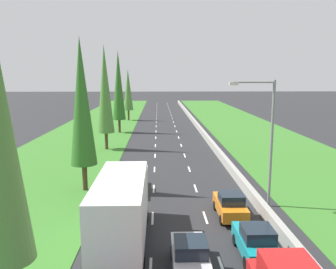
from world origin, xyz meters
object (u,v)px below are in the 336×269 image
(silver_hatchback_centre_lane, at_px, (190,256))
(poplar_tree_third, at_px, (105,89))
(orange_hatchback_right_lane, at_px, (230,205))
(poplar_tree_fifth, at_px, (128,90))
(white_box_truck_left_lane, at_px, (123,210))
(yellow_sedan_left_lane, at_px, (130,181))
(poplar_tree_second, at_px, (82,102))
(street_light_mast, at_px, (267,135))
(poplar_tree_fourth, at_px, (119,85))
(teal_hatchback_right_lane, at_px, (256,242))

(silver_hatchback_centre_lane, xyz_separation_m, poplar_tree_third, (-8.11, 28.12, 6.78))
(orange_hatchback_right_lane, distance_m, poplar_tree_fifth, 52.39)
(white_box_truck_left_lane, distance_m, yellow_sedan_left_lane, 9.51)
(poplar_tree_second, height_order, street_light_mast, poplar_tree_second)
(silver_hatchback_centre_lane, bearing_deg, street_light_mast, 53.58)
(orange_hatchback_right_lane, bearing_deg, poplar_tree_second, 151.86)
(silver_hatchback_centre_lane, bearing_deg, white_box_truck_left_lane, 144.60)
(yellow_sedan_left_lane, distance_m, poplar_tree_fourth, 30.60)
(teal_hatchback_right_lane, distance_m, white_box_truck_left_lane, 7.15)
(street_light_mast, bearing_deg, poplar_tree_third, 125.60)
(silver_hatchback_centre_lane, height_order, street_light_mast, street_light_mast)
(poplar_tree_fourth, distance_m, poplar_tree_fifth, 16.00)
(orange_hatchback_right_lane, xyz_separation_m, poplar_tree_fourth, (-11.18, 34.97, 6.92))
(teal_hatchback_right_lane, bearing_deg, poplar_tree_third, 113.44)
(poplar_tree_third, distance_m, poplar_tree_fourth, 13.23)
(teal_hatchback_right_lane, xyz_separation_m, yellow_sedan_left_lane, (-7.36, 10.55, -0.02))
(teal_hatchback_right_lane, xyz_separation_m, poplar_tree_second, (-11.03, 10.86, 6.38))
(orange_hatchback_right_lane, distance_m, yellow_sedan_left_lane, 8.94)
(silver_hatchback_centre_lane, distance_m, poplar_tree_third, 30.04)
(poplar_tree_fifth, bearing_deg, silver_hatchback_centre_lane, -82.27)
(orange_hatchback_right_lane, height_order, poplar_tree_fifth, poplar_tree_fifth)
(teal_hatchback_right_lane, relative_size, silver_hatchback_centre_lane, 1.00)
(poplar_tree_third, bearing_deg, poplar_tree_fourth, 89.17)
(teal_hatchback_right_lane, xyz_separation_m, poplar_tree_fourth, (-11.45, 40.07, 6.92))
(poplar_tree_third, relative_size, poplar_tree_fourth, 0.98)
(white_box_truck_left_lane, bearing_deg, poplar_tree_second, 112.89)
(white_box_truck_left_lane, relative_size, silver_hatchback_centre_lane, 2.41)
(teal_hatchback_right_lane, height_order, poplar_tree_third, poplar_tree_third)
(poplar_tree_third, xyz_separation_m, street_light_mast, (14.21, -19.85, -2.38))
(poplar_tree_third, bearing_deg, orange_hatchback_right_lane, -62.39)
(teal_hatchback_right_lane, height_order, poplar_tree_fourth, poplar_tree_fourth)
(poplar_tree_fifth, distance_m, street_light_mast, 50.96)
(poplar_tree_second, bearing_deg, white_box_truck_left_lane, -67.11)
(white_box_truck_left_lane, bearing_deg, silver_hatchback_centre_lane, -35.40)
(poplar_tree_second, xyz_separation_m, street_light_mast, (13.60, -3.87, -1.99))
(orange_hatchback_right_lane, bearing_deg, poplar_tree_third, 117.61)
(teal_hatchback_right_lane, height_order, street_light_mast, street_light_mast)
(teal_hatchback_right_lane, xyz_separation_m, silver_hatchback_centre_lane, (-3.53, -1.27, 0.00))
(poplar_tree_second, relative_size, poplar_tree_fifth, 1.15)
(white_box_truck_left_lane, distance_m, poplar_tree_fifth, 55.20)
(silver_hatchback_centre_lane, xyz_separation_m, yellow_sedan_left_lane, (-3.83, 11.82, -0.02))
(orange_hatchback_right_lane, relative_size, poplar_tree_fourth, 0.29)
(street_light_mast, bearing_deg, poplar_tree_fourth, 112.97)
(orange_hatchback_right_lane, relative_size, yellow_sedan_left_lane, 0.87)
(poplar_tree_fourth, bearing_deg, poplar_tree_third, -90.83)
(orange_hatchback_right_lane, bearing_deg, teal_hatchback_right_lane, -86.98)
(poplar_tree_fifth, height_order, street_light_mast, poplar_tree_fifth)
(poplar_tree_fifth, xyz_separation_m, street_light_mast, (13.87, -49.02, -1.19))
(orange_hatchback_right_lane, xyz_separation_m, poplar_tree_third, (-11.37, 21.74, 6.78))
(silver_hatchback_centre_lane, distance_m, street_light_mast, 11.17)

